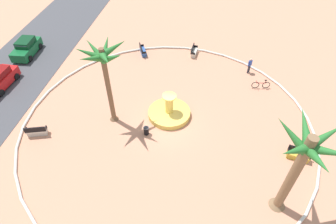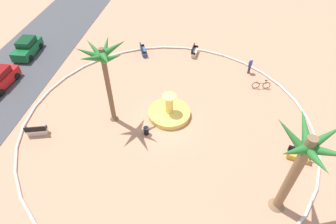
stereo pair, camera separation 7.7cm
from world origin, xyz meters
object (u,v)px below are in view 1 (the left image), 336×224
object	(u,v)px
fountain	(169,112)
bench_southeast	(37,132)
palm_tree_near_fountain	(104,63)
bench_east	(298,155)
bench_west	(194,52)
trash_bin	(146,130)
bench_north	(143,51)
person_cyclist_helmet	(250,65)
bicycle_red_frame	(261,85)
parked_car_third	(26,48)
palm_tree_by_curb	(302,159)

from	to	relation	value
fountain	bench_southeast	size ratio (longest dim) A/B	2.11
palm_tree_near_fountain	bench_east	distance (m)	15.38
bench_west	trash_bin	world-z (taller)	bench_west
bench_west	bench_north	xyz separation A→B (m)	(-0.70, 5.48, 0.00)
palm_tree_near_fountain	bench_north	bearing A→B (deg)	-1.17
trash_bin	person_cyclist_helmet	distance (m)	12.69
bicycle_red_frame	parked_car_third	xyz separation A→B (m)	(2.08, 24.40, 0.40)
palm_tree_by_curb	person_cyclist_helmet	xyz separation A→B (m)	(14.21, 1.16, -3.89)
bench_east	bicycle_red_frame	size ratio (longest dim) A/B	0.98
palm_tree_near_fountain	person_cyclist_helmet	world-z (taller)	palm_tree_near_fountain
bicycle_red_frame	parked_car_third	bearing A→B (deg)	85.12
trash_bin	bench_west	bearing A→B (deg)	-12.59
bench_southeast	trash_bin	xyz separation A→B (m)	(1.40, -8.44, 0.04)
palm_tree_near_fountain	parked_car_third	xyz separation A→B (m)	(8.13, 12.05, -4.74)
parked_car_third	bench_west	bearing A→B (deg)	-81.45
bench_west	bench_southeast	distance (m)	17.42
fountain	bench_southeast	bearing A→B (deg)	110.79
bench_east	person_cyclist_helmet	distance (m)	10.67
palm_tree_near_fountain	palm_tree_by_curb	world-z (taller)	palm_tree_near_fountain
bench_west	parked_car_third	size ratio (longest dim) A/B	0.40
palm_tree_by_curb	bicycle_red_frame	world-z (taller)	palm_tree_by_curb
palm_tree_near_fountain	palm_tree_by_curb	xyz separation A→B (m)	(-5.85, -12.50, -0.69)
bench_west	trash_bin	bearing A→B (deg)	167.41
bicycle_red_frame	parked_car_third	world-z (taller)	parked_car_third
palm_tree_by_curb	bench_southeast	world-z (taller)	palm_tree_by_curb
palm_tree_near_fountain	bench_southeast	size ratio (longest dim) A/B	4.17
person_cyclist_helmet	fountain	bearing A→B (deg)	136.36
palm_tree_by_curb	person_cyclist_helmet	distance (m)	14.78
bench_east	person_cyclist_helmet	world-z (taller)	person_cyclist_helmet
fountain	trash_bin	xyz separation A→B (m)	(-2.36, 1.46, 0.08)
bench_southeast	bicycle_red_frame	size ratio (longest dim) A/B	0.98
bench_west	bench_east	bearing A→B (deg)	-145.60
bench_east	bench_southeast	distance (m)	19.81
bench_east	parked_car_third	bearing A→B (deg)	69.28
bench_southeast	fountain	bearing A→B (deg)	-69.21
bicycle_red_frame	person_cyclist_helmet	bearing A→B (deg)	23.47
bench_north	trash_bin	size ratio (longest dim) A/B	2.28
trash_bin	person_cyclist_helmet	size ratio (longest dim) A/B	0.44
bench_southeast	palm_tree_near_fountain	bearing A→B (deg)	-64.38
bench_west	palm_tree_by_curb	bearing A→B (deg)	-157.75
person_cyclist_helmet	bench_east	bearing A→B (deg)	-163.54
palm_tree_by_curb	bench_north	xyz separation A→B (m)	(15.95, 12.29, -4.48)
palm_tree_by_curb	bench_north	bearing A→B (deg)	37.62
fountain	bench_west	world-z (taller)	fountain
bench_north	trash_bin	bearing A→B (deg)	-166.08
palm_tree_near_fountain	bench_east	size ratio (longest dim) A/B	4.19
palm_tree_near_fountain	trash_bin	world-z (taller)	palm_tree_near_fountain
fountain	bench_southeast	xyz separation A→B (m)	(-3.76, 9.90, 0.04)
palm_tree_by_curb	bicycle_red_frame	bearing A→B (deg)	0.75
bicycle_red_frame	person_cyclist_helmet	size ratio (longest dim) A/B	1.03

